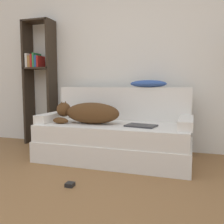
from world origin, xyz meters
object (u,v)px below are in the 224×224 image
(dog, at_px, (89,113))
(throw_pillow, at_px, (148,84))
(laptop, at_px, (141,126))
(power_adapter, at_px, (70,185))
(bookshelf, at_px, (39,76))
(couch, at_px, (114,142))

(dog, bearing_deg, throw_pillow, 34.58)
(dog, xyz_separation_m, laptop, (0.65, -0.02, -0.12))
(dog, relative_size, laptop, 2.22)
(power_adapter, bearing_deg, laptop, 59.23)
(laptop, height_order, throw_pillow, throw_pillow)
(throw_pillow, distance_m, power_adapter, 1.63)
(dog, distance_m, throw_pillow, 0.85)
(throw_pillow, distance_m, bookshelf, 1.70)
(couch, relative_size, power_adapter, 24.68)
(dog, height_order, bookshelf, bookshelf)
(throw_pillow, bearing_deg, laptop, -89.38)
(couch, relative_size, throw_pillow, 3.86)
(throw_pillow, relative_size, power_adapter, 6.39)
(throw_pillow, height_order, power_adapter, throw_pillow)
(power_adapter, bearing_deg, throw_pillow, 69.57)
(dog, distance_m, bookshelf, 1.28)
(dog, height_order, throw_pillow, throw_pillow)
(laptop, relative_size, throw_pillow, 0.78)
(laptop, height_order, bookshelf, bookshelf)
(bookshelf, height_order, power_adapter, bookshelf)
(dog, distance_m, laptop, 0.66)
(couch, height_order, dog, dog)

